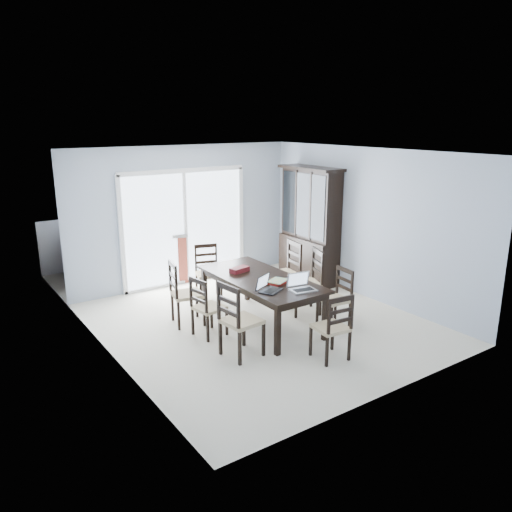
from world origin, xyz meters
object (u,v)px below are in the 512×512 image
at_px(hot_tub, 134,252).
at_px(chair_right_far, 288,265).
at_px(laptop_dark, 271,288).
at_px(cell_phone, 303,291).
at_px(chair_right_mid, 311,274).
at_px(game_box, 239,270).
at_px(chair_right_near, 339,291).
at_px(chair_end_near, 335,321).
at_px(chair_left_near, 236,313).
at_px(dining_table, 260,282).
at_px(chair_left_far, 181,286).
at_px(chair_end_far, 207,265).
at_px(laptop_silver, 303,287).
at_px(china_hutch, 310,226).
at_px(chair_left_mid, 204,301).

bearing_deg(hot_tub, chair_right_far, -59.95).
xyz_separation_m(laptop_dark, hot_tub, (-0.43, 4.03, -0.32)).
relative_size(chair_right_far, cell_phone, 10.73).
height_order(chair_right_mid, game_box, chair_right_mid).
xyz_separation_m(chair_right_near, chair_end_near, (-0.87, -0.85, 0.02)).
bearing_deg(chair_right_mid, chair_left_near, 130.57).
bearing_deg(chair_right_mid, laptop_dark, 134.94).
distance_m(dining_table, chair_right_mid, 0.96).
xyz_separation_m(chair_left_far, game_box, (0.89, -0.26, 0.18)).
bearing_deg(chair_end_far, chair_end_near, 110.23).
height_order(chair_left_near, laptop_silver, chair_left_near).
relative_size(dining_table, chair_end_far, 2.03).
bearing_deg(cell_phone, chair_right_mid, 48.05).
bearing_deg(chair_end_far, chair_right_mid, 140.20).
height_order(chair_right_far, laptop_silver, chair_right_far).
xyz_separation_m(dining_table, chair_right_near, (0.96, -0.70, -0.13)).
relative_size(china_hutch, chair_right_near, 2.14).
height_order(chair_left_mid, cell_phone, chair_left_mid).
distance_m(chair_left_near, cell_phone, 1.05).
bearing_deg(laptop_dark, chair_right_near, -29.76).
bearing_deg(chair_left_mid, hot_tub, 166.24).
relative_size(dining_table, laptop_dark, 5.65).
distance_m(laptop_silver, cell_phone, 0.05).
distance_m(chair_end_far, game_box, 1.15).
xyz_separation_m(chair_left_far, laptop_silver, (1.14, -1.50, 0.20)).
distance_m(china_hutch, chair_end_near, 3.44).
distance_m(chair_left_mid, laptop_dark, 0.99).
relative_size(chair_right_mid, game_box, 3.94).
relative_size(chair_left_mid, laptop_dark, 2.65).
relative_size(chair_end_far, hot_tub, 0.49).
distance_m(china_hutch, game_box, 2.32).
distance_m(chair_left_far, chair_right_mid, 2.08).
relative_size(dining_table, game_box, 7.20).
distance_m(chair_left_near, chair_right_mid, 2.00).
bearing_deg(chair_left_mid, chair_left_far, 177.69).
xyz_separation_m(chair_left_near, chair_end_far, (0.85, 2.28, -0.06)).
bearing_deg(chair_left_near, chair_end_near, 44.73).
xyz_separation_m(china_hutch, laptop_silver, (-1.88, -2.08, -0.26)).
xyz_separation_m(laptop_dark, game_box, (0.13, 1.01, -0.02)).
xyz_separation_m(chair_left_near, cell_phone, (1.04, -0.10, 0.12)).
xyz_separation_m(chair_left_near, chair_right_near, (1.88, 0.05, -0.09)).
height_order(dining_table, chair_end_far, chair_end_far).
bearing_deg(cell_phone, laptop_dark, 150.74).
relative_size(laptop_silver, cell_phone, 3.39).
relative_size(chair_right_mid, chair_end_far, 1.11).
bearing_deg(laptop_silver, chair_left_far, 136.73).
xyz_separation_m(chair_left_mid, chair_right_near, (1.89, -0.76, -0.00)).
bearing_deg(dining_table, chair_end_near, -86.74).
bearing_deg(chair_right_mid, hot_tub, 45.06).
xyz_separation_m(dining_table, chair_right_mid, (0.96, -0.04, -0.04)).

